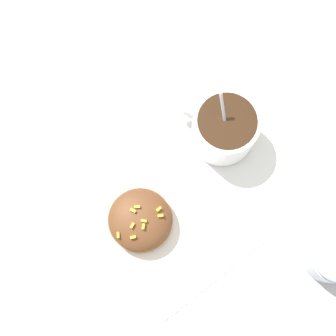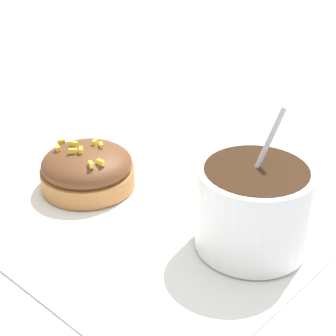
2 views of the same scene
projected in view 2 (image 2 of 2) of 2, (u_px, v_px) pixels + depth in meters
name	position (u px, v px, depth m)	size (l,w,h in m)	color
ground_plane	(167.00, 212.00, 0.48)	(3.00, 3.00, 0.00)	#B2B2B7
paper_napkin	(167.00, 210.00, 0.48)	(0.30, 0.30, 0.00)	white
coffee_cup	(256.00, 202.00, 0.42)	(0.09, 0.11, 0.11)	white
frosted_pastry	(87.00, 169.00, 0.50)	(0.08, 0.08, 0.04)	#B2753D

